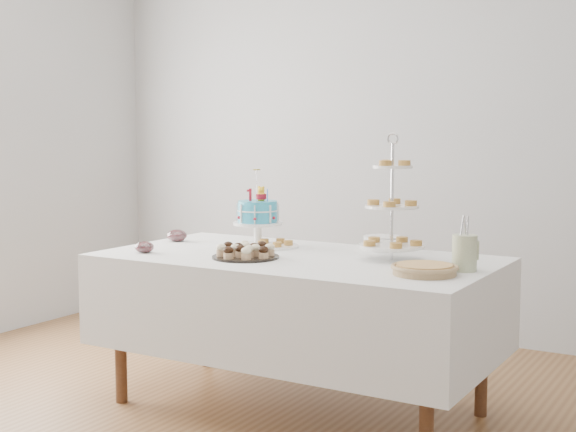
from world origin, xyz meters
The scene contains 12 objects.
floor centered at (0.00, 0.00, 0.00)m, with size 5.00×5.00×0.00m, color brown.
walls centered at (0.00, 0.00, 1.35)m, with size 5.04×4.04×2.70m.
table centered at (0.00, 0.30, 0.54)m, with size 1.92×1.02×0.77m.
birthday_cake centered at (-0.37, 0.53, 0.88)m, with size 0.26×0.26×0.41m.
cupcake_tray centered at (-0.18, 0.12, 0.81)m, with size 0.32×0.32×0.07m.
pie centered at (0.72, 0.13, 0.80)m, with size 0.29×0.29×0.05m.
tiered_stand centered at (0.44, 0.43, 1.02)m, with size 0.31×0.31×0.60m.
plate_stack centered at (0.28, 0.69, 0.81)m, with size 0.19×0.19×0.07m.
pastry_plate centered at (-0.25, 0.50, 0.79)m, with size 0.25×0.25×0.04m.
jam_bowl_a centered at (-0.72, 0.01, 0.80)m, with size 0.10×0.10×0.06m.
jam_bowl_b centered at (-0.84, 0.42, 0.80)m, with size 0.11×0.11×0.07m.
utensil_pitcher centered at (0.84, 0.31, 0.86)m, with size 0.11×0.11×0.24m.
Camera 1 is at (1.93, -3.06, 1.37)m, focal length 50.00 mm.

